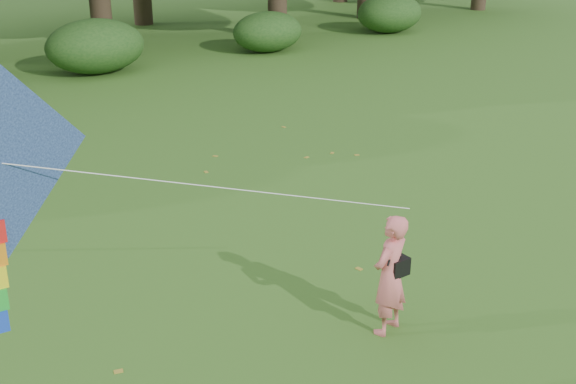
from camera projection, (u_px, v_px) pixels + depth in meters
ground at (392, 321)px, 10.59m from camera, size 100.00×100.00×0.00m
man_kite_flyer at (390, 275)px, 10.03m from camera, size 0.75×0.59×1.80m
crossbody_bag at (398, 266)px, 10.03m from camera, size 0.43×0.20×0.71m
flying_kite at (0, 168)px, 7.21m from camera, size 6.00×1.33×3.01m
fallen_leaves at (279, 214)px, 14.15m from camera, size 9.02×11.33×0.01m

